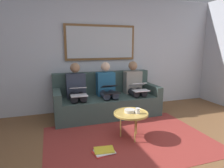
% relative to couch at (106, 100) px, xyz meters
% --- Properties ---
extents(wall_rear, '(6.00, 0.12, 2.60)m').
position_rel_couch_xyz_m(wall_rear, '(0.00, -0.48, 0.99)').
color(wall_rear, '#B7BCC6').
rests_on(wall_rear, ground_plane).
extents(area_rug, '(2.60, 1.80, 0.01)m').
position_rel_couch_xyz_m(area_rug, '(0.00, 1.27, -0.31)').
color(area_rug, maroon).
rests_on(area_rug, ground_plane).
extents(couch, '(2.20, 0.90, 0.90)m').
position_rel_couch_xyz_m(couch, '(0.00, 0.00, 0.00)').
color(couch, '#384C47').
rests_on(couch, ground_plane).
extents(framed_mirror, '(1.61, 0.05, 0.78)m').
position_rel_couch_xyz_m(framed_mirror, '(0.00, -0.39, 1.24)').
color(framed_mirror, brown).
extents(coffee_table, '(0.55, 0.55, 0.44)m').
position_rel_couch_xyz_m(coffee_table, '(-0.05, 1.22, 0.10)').
color(coffee_table, tan).
rests_on(coffee_table, ground_plane).
extents(cup, '(0.07, 0.07, 0.09)m').
position_rel_couch_xyz_m(cup, '(-0.14, 1.28, 0.16)').
color(cup, silver).
rests_on(cup, coffee_table).
extents(bowl, '(0.17, 0.17, 0.05)m').
position_rel_couch_xyz_m(bowl, '(-0.04, 1.19, 0.14)').
color(bowl, beige).
rests_on(bowl, coffee_table).
extents(person_left, '(0.38, 0.58, 1.14)m').
position_rel_couch_xyz_m(person_left, '(-0.64, 0.07, 0.30)').
color(person_left, gray).
rests_on(person_left, couch).
extents(laptop_white, '(0.33, 0.35, 0.15)m').
position_rel_couch_xyz_m(laptop_white, '(-0.64, 0.31, 0.31)').
color(laptop_white, white).
extents(person_middle, '(0.38, 0.58, 1.14)m').
position_rel_couch_xyz_m(person_middle, '(0.00, 0.07, 0.30)').
color(person_middle, '#235B84').
rests_on(person_middle, couch).
extents(laptop_black, '(0.31, 0.35, 0.15)m').
position_rel_couch_xyz_m(laptop_black, '(0.00, 0.31, 0.31)').
color(laptop_black, black).
extents(person_right, '(0.38, 0.58, 1.14)m').
position_rel_couch_xyz_m(person_right, '(0.64, 0.07, 0.30)').
color(person_right, '#2D3342').
rests_on(person_right, couch).
extents(laptop_silver, '(0.31, 0.36, 0.15)m').
position_rel_couch_xyz_m(laptop_silver, '(0.64, 0.31, 0.32)').
color(laptop_silver, silver).
extents(magazine_stack, '(0.33, 0.28, 0.03)m').
position_rel_couch_xyz_m(magazine_stack, '(0.48, 1.51, -0.29)').
color(magazine_stack, red).
rests_on(magazine_stack, ground_plane).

